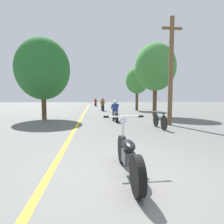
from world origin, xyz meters
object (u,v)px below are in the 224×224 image
motorcycle_foreground (128,154)px  roadside_tree_left (43,69)px  roadside_tree_right_near (155,67)px  motorcycle_rider_mid (103,106)px  motorcycle_rider_lead (115,113)px  roadside_tree_right_far (137,81)px  motorcycle_rider_far (96,103)px  bicycle_parked (160,121)px  utility_pole (171,70)px

motorcycle_foreground → roadside_tree_left: bearing=113.3°
roadside_tree_right_near → motorcycle_rider_mid: roadside_tree_right_near is taller
roadside_tree_left → motorcycle_rider_lead: 5.87m
roadside_tree_right_far → motorcycle_rider_far: size_ratio=2.51×
motorcycle_foreground → bicycle_parked: motorcycle_foreground is taller
motorcycle_rider_mid → bicycle_parked: 12.14m
utility_pole → roadside_tree_right_near: (0.84, 4.67, 0.98)m
motorcycle_rider_mid → roadside_tree_left: bearing=-121.5°
utility_pole → motorcycle_rider_lead: utility_pole is taller
roadside_tree_right_far → roadside_tree_left: (-8.61, -7.67, -0.05)m
roadside_tree_right_far → motorcycle_rider_far: 12.69m
roadside_tree_left → motorcycle_rider_lead: size_ratio=2.63×
roadside_tree_right_far → motorcycle_foreground: size_ratio=2.54×
motorcycle_foreground → bicycle_parked: size_ratio=1.16×
utility_pole → roadside_tree_left: 8.39m
motorcycle_rider_far → roadside_tree_left: bearing=-101.5°
roadside_tree_right_near → roadside_tree_right_far: size_ratio=1.15×
roadside_tree_right_near → roadside_tree_left: 8.52m
utility_pole → motorcycle_foreground: (-3.52, -5.90, -2.55)m
utility_pole → roadside_tree_right_near: 4.85m
roadside_tree_right_far → motorcycle_rider_lead: size_ratio=2.40×
motorcycle_rider_lead → motorcycle_rider_far: size_ratio=1.05×
roadside_tree_right_near → motorcycle_rider_lead: size_ratio=2.76×
motorcycle_rider_lead → motorcycle_rider_far: bearing=92.6°
utility_pole → roadside_tree_right_far: bearing=84.8°
motorcycle_foreground → motorcycle_rider_mid: motorcycle_rider_mid is taller
roadside_tree_right_near → motorcycle_rider_mid: (-3.91, 6.26, -3.39)m
roadside_tree_left → motorcycle_foreground: size_ratio=2.78×
motorcycle_rider_lead → motorcycle_rider_mid: bearing=91.9°
roadside_tree_right_far → bicycle_parked: roadside_tree_right_far is taller
motorcycle_rider_far → motorcycle_foreground: bearing=-89.6°
motorcycle_rider_lead → roadside_tree_left: bearing=162.0°
motorcycle_rider_lead → motorcycle_rider_mid: (-0.30, 8.97, 0.03)m
utility_pole → roadside_tree_left: bearing=155.0°
utility_pole → roadside_tree_right_far: utility_pole is taller
roadside_tree_right_far → motorcycle_foreground: roadside_tree_right_far is taller
motorcycle_rider_lead → motorcycle_rider_mid: motorcycle_rider_mid is taller
roadside_tree_right_far → motorcycle_rider_mid: 5.05m
motorcycle_foreground → motorcycle_rider_mid: size_ratio=0.98×
motorcycle_rider_mid → motorcycle_rider_far: (-0.63, 11.68, -0.01)m
roadside_tree_right_near → motorcycle_rider_lead: roadside_tree_right_near is taller
utility_pole → motorcycle_rider_lead: bearing=144.6°
motorcycle_rider_far → bicycle_parked: bearing=-83.4°
roadside_tree_right_near → bicycle_parked: (-1.81, -5.71, -3.56)m
utility_pole → motorcycle_rider_far: 23.04m
motorcycle_rider_lead → bicycle_parked: bearing=-59.1°
motorcycle_rider_far → roadside_tree_right_far: bearing=-67.5°
utility_pole → motorcycle_rider_mid: bearing=105.7°
motorcycle_foreground → motorcycle_rider_far: motorcycle_rider_far is taller
bicycle_parked → motorcycle_foreground: bearing=-117.7°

